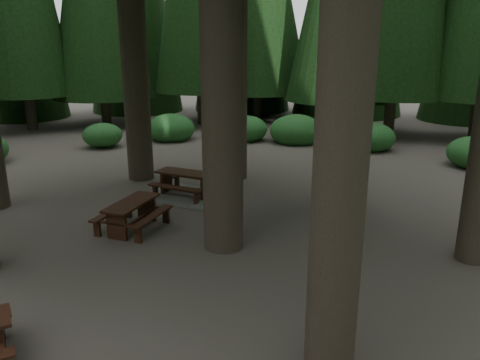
% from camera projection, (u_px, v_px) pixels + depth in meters
% --- Properties ---
extents(ground, '(80.00, 80.00, 0.00)m').
position_uv_depth(ground, '(188.00, 242.00, 10.23)').
color(ground, '#524C43').
rests_on(ground, ground).
extents(picnic_table_b, '(1.49, 1.75, 0.68)m').
position_uv_depth(picnic_table_b, '(132.00, 211.00, 10.81)').
color(picnic_table_b, black).
rests_on(picnic_table_b, ground).
extents(picnic_table_c, '(2.19, 1.84, 0.72)m').
position_uv_depth(picnic_table_c, '(186.00, 188.00, 13.24)').
color(picnic_table_c, gray).
rests_on(picnic_table_c, ground).
extents(shrub_ring, '(23.86, 24.64, 1.49)m').
position_uv_depth(shrub_ring, '(232.00, 220.00, 10.44)').
color(shrub_ring, '#21602D').
rests_on(shrub_ring, ground).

